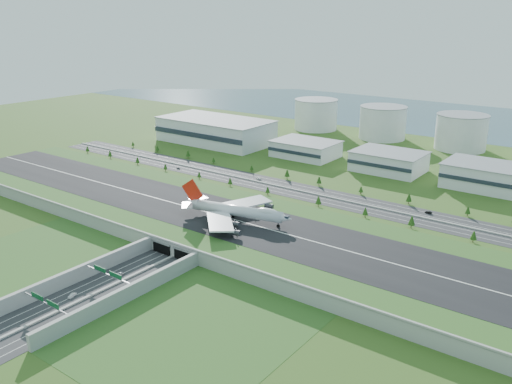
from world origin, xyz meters
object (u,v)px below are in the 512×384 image
Objects in this scene: car_3 at (48,329)px; car_5 at (428,212)px; fuel_tank_a at (316,115)px; boeing_747 at (236,210)px; car_2 at (167,272)px; car_0 at (119,274)px; car_1 at (72,295)px; car_4 at (178,168)px; car_7 at (259,179)px.

car_3 is 255.48m from car_5.
fuel_tank_a is 294.41m from car_5.
boeing_747 reaches higher than car_2.
car_0 reaches higher than car_1.
car_4 is (-140.12, 151.42, -0.04)m from car_2.
car_0 is (113.76, -393.59, -16.53)m from fuel_tank_a.
car_5 is at bearing 83.08° from car_0.
car_1 is 1.04× the size of car_5.
car_5 is 142.22m from car_7.
car_4 is at bearing 135.14° from boeing_747.
car_4 is at bearing -83.28° from car_5.
car_2 is at bearing 34.93° from car_7.
car_4 is at bearing 146.19° from car_0.
car_3 is at bearing -17.32° from car_5.
car_4 is (-7.72, -225.33, -16.71)m from fuel_tank_a.
boeing_747 is 14.82× the size of car_2.
car_1 is at bearing -22.98° from car_5.
boeing_747 is 137.32m from car_3.
car_1 is 0.99× the size of car_2.
car_2 is 0.98× the size of car_3.
car_2 is 1.05× the size of car_5.
fuel_tank_a is at bearing -89.34° from car_3.
car_0 is 0.89× the size of car_7.
fuel_tank_a reaches higher than car_3.
car_5 is 0.86× the size of car_7.
car_1 is (-0.21, -28.47, -0.02)m from car_0.
car_1 is at bearing -74.94° from fuel_tank_a.
boeing_747 is 15.56× the size of car_5.
car_0 is 207.53m from car_4.
car_7 is at bearing -55.15° from car_2.
boeing_747 reaches higher than car_3.
fuel_tank_a reaches higher than car_2.
fuel_tank_a is 221.04m from car_7.
car_5 is at bearing 38.48° from boeing_747.
car_0 is at bearing -26.07° from car_5.
fuel_tank_a is 437.38m from car_1.
car_5 is (211.41, -204.22, -16.59)m from fuel_tank_a.
car_7 is (-56.49, 100.66, -13.70)m from boeing_747.
fuel_tank_a is at bearing 99.59° from boeing_747.
car_5 is (97.86, 217.84, -0.03)m from car_1.
car_2 is (132.40, -376.75, -16.68)m from fuel_tank_a.
boeing_747 reaches higher than car_1.
car_0 is at bearing -88.31° from car_3.
boeing_747 is 14.52× the size of car_3.
car_1 is at bearing -108.72° from boeing_747.
car_0 is at bearing -134.91° from car_4.
boeing_747 is 136.72m from car_5.
boeing_747 is 13.42× the size of car_7.
car_0 is (-12.01, -83.68, -13.66)m from boeing_747.
car_1 is (-12.22, -112.15, -13.68)m from boeing_747.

